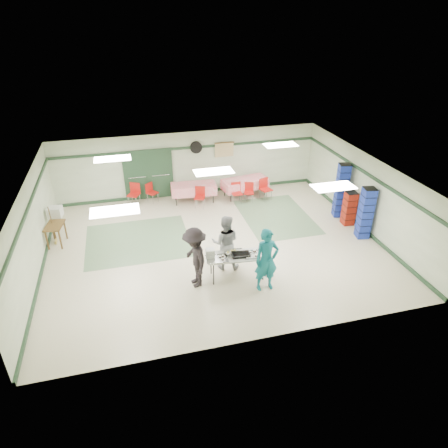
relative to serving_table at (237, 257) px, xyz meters
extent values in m
plane|color=#BFB59A|center=(-0.23, 1.89, -0.71)|extent=(11.00, 11.00, 0.00)
plane|color=silver|center=(-0.23, 1.89, 1.99)|extent=(11.00, 11.00, 0.00)
plane|color=beige|center=(-0.23, 6.39, 0.64)|extent=(11.00, 0.00, 11.00)
plane|color=beige|center=(-0.23, -2.61, 0.64)|extent=(11.00, 0.00, 11.00)
plane|color=beige|center=(-5.73, 1.89, 0.64)|extent=(0.00, 9.00, 9.00)
plane|color=beige|center=(5.27, 1.89, 0.64)|extent=(0.00, 9.00, 9.00)
cube|color=#203C26|center=(-0.23, 6.36, 1.34)|extent=(11.00, 0.06, 0.10)
cube|color=#203C26|center=(-0.23, 6.36, -0.65)|extent=(11.00, 0.06, 0.12)
cube|color=#203C26|center=(-5.70, 1.89, 1.34)|extent=(0.06, 9.00, 0.10)
cube|color=#203C26|center=(-5.70, 1.89, -0.65)|extent=(0.06, 9.00, 0.12)
cube|color=#203C26|center=(5.24, 1.89, 1.34)|extent=(0.06, 9.00, 0.10)
cube|color=#203C26|center=(5.24, 1.89, -0.65)|extent=(0.06, 9.00, 0.12)
cube|color=slate|center=(-2.73, 2.89, -0.71)|extent=(3.50, 3.00, 0.01)
cube|color=slate|center=(2.57, 3.39, -0.71)|extent=(2.50, 3.50, 0.01)
cube|color=#989B98|center=(-2.43, 6.33, 0.34)|extent=(0.90, 0.06, 2.10)
cube|color=#989B98|center=(-1.48, 6.33, 0.34)|extent=(0.90, 0.06, 2.10)
cube|color=#203C26|center=(-1.96, 6.31, 0.34)|extent=(2.00, 0.03, 2.15)
cylinder|color=black|center=(0.07, 6.33, 1.34)|extent=(0.50, 0.10, 0.50)
cube|color=#CAB87E|center=(1.27, 6.33, 1.14)|extent=(0.80, 0.02, 0.60)
cube|color=#B4B5AF|center=(0.00, 0.00, 0.03)|extent=(1.76, 0.85, 0.04)
cylinder|color=black|center=(-0.76, -0.21, -0.35)|extent=(0.04, 0.04, 0.72)
cylinder|color=black|center=(0.71, -0.34, -0.35)|extent=(0.04, 0.04, 0.72)
cylinder|color=black|center=(-0.71, 0.34, -0.35)|extent=(0.04, 0.04, 0.72)
cylinder|color=black|center=(0.76, 0.21, -0.35)|extent=(0.04, 0.04, 0.72)
cube|color=silver|center=(0.48, -0.10, 0.06)|extent=(0.62, 0.49, 0.02)
cube|color=silver|center=(-0.06, 0.11, 0.06)|extent=(0.61, 0.48, 0.02)
cube|color=silver|center=(-0.62, -0.08, 0.06)|extent=(0.66, 0.53, 0.02)
cube|color=black|center=(0.10, -0.06, 0.09)|extent=(0.55, 0.37, 0.08)
cube|color=white|center=(-0.78, 0.08, 0.19)|extent=(0.27, 0.25, 0.28)
imported|color=#126C7E|center=(0.64, -0.73, 0.24)|extent=(0.70, 0.47, 1.90)
imported|color=gray|center=(-0.20, 0.58, 0.17)|extent=(1.02, 0.89, 1.77)
imported|color=black|center=(-1.26, -0.06, 0.21)|extent=(0.82, 1.26, 1.84)
cube|color=red|center=(1.96, 5.55, 0.03)|extent=(2.02, 1.14, 0.05)
cube|color=red|center=(1.96, 5.55, -0.16)|extent=(2.03, 1.16, 0.40)
cylinder|color=black|center=(1.23, 5.10, -0.35)|extent=(0.04, 0.04, 0.72)
cylinder|color=black|center=(2.80, 5.37, -0.35)|extent=(0.04, 0.04, 0.72)
cylinder|color=black|center=(1.12, 5.73, -0.35)|extent=(0.04, 0.04, 0.72)
cylinder|color=black|center=(2.69, 6.00, -0.35)|extent=(0.04, 0.04, 0.72)
cube|color=red|center=(-0.24, 5.55, 0.03)|extent=(1.87, 0.92, 0.05)
cube|color=red|center=(-0.24, 5.55, -0.16)|extent=(1.87, 0.94, 0.40)
cylinder|color=black|center=(-1.02, 5.30, -0.35)|extent=(0.04, 0.04, 0.72)
cylinder|color=black|center=(0.50, 5.19, -0.35)|extent=(0.04, 0.04, 0.72)
cylinder|color=black|center=(-0.97, 5.91, -0.35)|extent=(0.04, 0.04, 0.72)
cylinder|color=black|center=(0.54, 5.80, -0.35)|extent=(0.04, 0.04, 0.72)
cube|color=red|center=(1.94, 4.90, -0.29)|extent=(0.47, 0.47, 0.04)
cube|color=red|center=(1.99, 5.06, -0.08)|extent=(0.38, 0.15, 0.38)
cylinder|color=silver|center=(1.75, 4.80, -0.51)|extent=(0.02, 0.02, 0.40)
cylinder|color=silver|center=(2.04, 4.71, -0.51)|extent=(0.02, 0.02, 0.40)
cylinder|color=silver|center=(1.84, 5.09, -0.51)|extent=(0.02, 0.02, 0.40)
cylinder|color=silver|center=(2.13, 5.00, -0.51)|extent=(0.02, 0.02, 0.40)
cube|color=red|center=(1.42, 4.90, -0.27)|extent=(0.41, 0.41, 0.04)
cube|color=red|center=(1.43, 5.08, -0.04)|extent=(0.41, 0.05, 0.41)
cylinder|color=silver|center=(1.26, 4.74, -0.50)|extent=(0.02, 0.02, 0.43)
cylinder|color=silver|center=(1.58, 4.73, -0.50)|extent=(0.02, 0.02, 0.43)
cylinder|color=silver|center=(1.26, 5.07, -0.50)|extent=(0.02, 0.02, 0.43)
cylinder|color=silver|center=(1.59, 5.06, -0.50)|extent=(0.02, 0.02, 0.43)
cube|color=red|center=(2.68, 4.90, -0.24)|extent=(0.54, 0.54, 0.04)
cube|color=red|center=(2.63, 5.08, 0.00)|extent=(0.42, 0.17, 0.43)
cylinder|color=silver|center=(2.57, 4.68, -0.49)|extent=(0.02, 0.02, 0.45)
cylinder|color=silver|center=(2.90, 4.79, -0.49)|extent=(0.02, 0.02, 0.45)
cylinder|color=silver|center=(2.47, 5.01, -0.49)|extent=(0.02, 0.02, 0.45)
cylinder|color=silver|center=(2.80, 5.12, -0.49)|extent=(0.02, 0.02, 0.45)
cube|color=red|center=(-0.12, 4.90, -0.28)|extent=(0.51, 0.51, 0.04)
cube|color=red|center=(-0.06, 5.07, -0.06)|extent=(0.39, 0.17, 0.40)
cylinder|color=silver|center=(-0.33, 4.80, -0.50)|extent=(0.02, 0.02, 0.42)
cylinder|color=silver|center=(-0.03, 4.70, -0.50)|extent=(0.02, 0.02, 0.42)
cylinder|color=silver|center=(-0.22, 5.10, -0.50)|extent=(0.02, 0.02, 0.42)
cylinder|color=silver|center=(0.08, 4.99, -0.50)|extent=(0.02, 0.02, 0.42)
cube|color=red|center=(-1.90, 5.89, -0.30)|extent=(0.53, 0.53, 0.04)
cube|color=red|center=(-2.01, 6.02, -0.09)|extent=(0.32, 0.27, 0.38)
cylinder|color=silver|center=(-1.92, 5.67, -0.51)|extent=(0.02, 0.02, 0.40)
cylinder|color=silver|center=(-1.69, 5.87, -0.51)|extent=(0.02, 0.02, 0.40)
cylinder|color=silver|center=(-2.12, 5.90, -0.51)|extent=(0.02, 0.02, 0.40)
cylinder|color=silver|center=(-1.89, 6.10, -0.51)|extent=(0.02, 0.02, 0.40)
cube|color=red|center=(-2.67, 5.75, -0.24)|extent=(0.59, 0.59, 0.04)
cube|color=red|center=(-2.57, 5.92, 0.00)|extent=(0.40, 0.24, 0.43)
cylinder|color=silver|center=(-2.90, 5.68, -0.49)|extent=(0.02, 0.02, 0.45)
cylinder|color=silver|center=(-2.60, 5.52, -0.49)|extent=(0.02, 0.02, 0.45)
cylinder|color=silver|center=(-2.74, 5.98, -0.49)|extent=(0.02, 0.02, 0.45)
cylinder|color=silver|center=(-2.43, 5.82, -0.49)|extent=(0.02, 0.02, 0.45)
cube|color=#19289A|center=(4.92, 2.85, 0.34)|extent=(0.49, 0.49, 2.11)
cube|color=#9C230F|center=(4.92, 2.15, -0.07)|extent=(0.42, 0.42, 1.28)
cube|color=#19289A|center=(4.92, 1.16, 0.22)|extent=(0.47, 0.47, 1.86)
cube|color=brown|center=(-5.38, 3.34, 0.01)|extent=(0.66, 0.90, 0.05)
cube|color=brown|center=(-5.65, 3.05, -0.36)|extent=(0.05, 0.05, 0.70)
cube|color=brown|center=(-5.23, 2.98, -0.36)|extent=(0.05, 0.05, 0.70)
cube|color=brown|center=(-5.54, 3.71, -0.36)|extent=(0.05, 0.05, 0.70)
cube|color=brown|center=(-5.12, 3.64, -0.36)|extent=(0.05, 0.05, 0.70)
cube|color=beige|center=(-5.38, 3.97, 0.21)|extent=(0.51, 0.47, 0.36)
cylinder|color=brown|center=(-5.46, 3.50, 0.00)|extent=(0.05, 0.22, 1.36)
camera|label=1|loc=(-2.84, -9.37, 6.42)|focal=32.00mm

